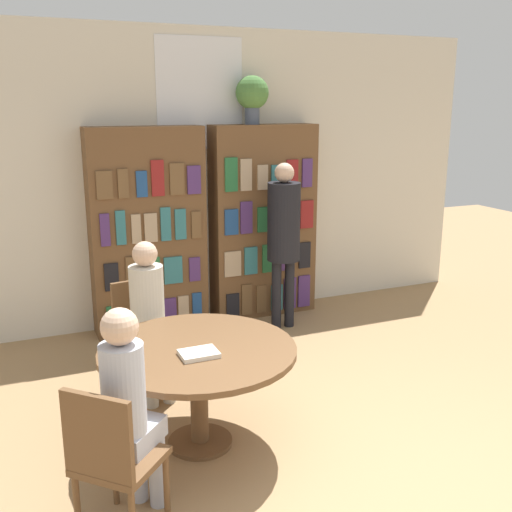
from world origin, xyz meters
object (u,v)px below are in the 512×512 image
object	(u,v)px
reading_table	(198,362)
chair_left_side	(142,330)
bookshelf_right	(263,222)
seated_reader_left	(150,311)
chair_near_camera	(111,456)
flower_vase	(252,95)
seated_reader_right	(129,403)
bookshelf_left	(148,232)
librarian_standing	(284,228)

from	to	relation	value
reading_table	chair_left_side	world-z (taller)	chair_left_side
bookshelf_right	seated_reader_left	bearing A→B (deg)	-137.45
chair_left_side	seated_reader_left	size ratio (longest dim) A/B	0.71
reading_table	chair_left_side	xyz separation A→B (m)	(-0.16, 0.98, -0.10)
reading_table	chair_near_camera	distance (m)	1.00
bookshelf_right	flower_vase	world-z (taller)	flower_vase
bookshelf_right	chair_near_camera	world-z (taller)	bookshelf_right
reading_table	seated_reader_right	world-z (taller)	seated_reader_right
bookshelf_right	chair_left_side	world-z (taller)	bookshelf_right
chair_near_camera	seated_reader_right	distance (m)	0.28
reading_table	bookshelf_left	bearing A→B (deg)	84.62
reading_table	seated_reader_right	size ratio (longest dim) A/B	1.04
reading_table	librarian_standing	bearing A→B (deg)	50.25
seated_reader_left	librarian_standing	size ratio (longest dim) A/B	0.74
reading_table	seated_reader_left	world-z (taller)	seated_reader_left
seated_reader_right	librarian_standing	world-z (taller)	librarian_standing
chair_left_side	bookshelf_left	bearing A→B (deg)	-115.52
flower_vase	reading_table	distance (m)	3.16
librarian_standing	flower_vase	bearing A→B (deg)	104.10
bookshelf_left	chair_left_side	world-z (taller)	bookshelf_left
flower_vase	seated_reader_left	world-z (taller)	flower_vase
seated_reader_left	seated_reader_right	bearing A→B (deg)	63.08
bookshelf_left	librarian_standing	xyz separation A→B (m)	(1.25, -0.50, 0.03)
chair_near_camera	chair_left_side	size ratio (longest dim) A/B	1.00
bookshelf_left	flower_vase	xyz separation A→B (m)	(1.13, 0.00, 1.32)
bookshelf_right	chair_near_camera	xyz separation A→B (m)	(-2.16, -2.97, -0.52)
flower_vase	librarian_standing	world-z (taller)	flower_vase
bookshelf_left	librarian_standing	size ratio (longest dim) A/B	1.21
seated_reader_left	librarian_standing	distance (m)	1.90
seated_reader_left	librarian_standing	bearing A→B (deg)	-158.24
bookshelf_right	librarian_standing	distance (m)	0.50
bookshelf_right	reading_table	bearing A→B (deg)	-122.89
seated_reader_left	librarian_standing	xyz separation A→B (m)	(1.60, 0.97, 0.33)
reading_table	chair_left_side	size ratio (longest dim) A/B	1.46
chair_left_side	seated_reader_right	distance (m)	1.62
flower_vase	chair_near_camera	world-z (taller)	flower_vase
bookshelf_right	librarian_standing	world-z (taller)	bookshelf_right
chair_left_side	bookshelf_right	bearing A→B (deg)	-150.94
librarian_standing	seated_reader_right	bearing A→B (deg)	-131.02
chair_left_side	flower_vase	bearing A→B (deg)	-148.58
bookshelf_right	seated_reader_left	xyz separation A→B (m)	(-1.60, -1.47, -0.30)
bookshelf_left	reading_table	world-z (taller)	bookshelf_left
bookshelf_right	reading_table	distance (m)	2.73
flower_vase	chair_near_camera	distance (m)	4.05
bookshelf_right	reading_table	xyz separation A→B (m)	(-1.47, -2.27, -0.41)
chair_near_camera	bookshelf_left	bearing A→B (deg)	117.64
bookshelf_left	reading_table	distance (m)	2.31
chair_left_side	seated_reader_left	distance (m)	0.28
reading_table	librarian_standing	xyz separation A→B (m)	(1.47, 1.77, 0.44)
chair_left_side	librarian_standing	world-z (taller)	librarian_standing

